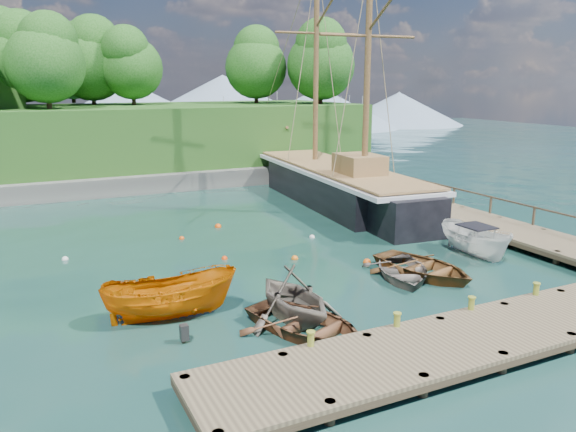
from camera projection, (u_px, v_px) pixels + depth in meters
name	position (u px, v px, depth m)	size (l,w,h in m)	color
ground	(339.00, 286.00, 22.26)	(160.00, 160.00, 0.00)	#153B2C
dock_near	(503.00, 331.00, 17.32)	(20.00, 3.20, 1.10)	brown
dock_east	(445.00, 212.00, 33.16)	(3.20, 24.00, 1.10)	brown
bollard_0	(310.00, 365.00, 16.10)	(0.26, 0.26, 0.45)	olive
bollard_1	(396.00, 344.00, 17.37)	(0.26, 0.26, 0.45)	olive
bollard_2	(470.00, 326.00, 18.64)	(0.26, 0.26, 0.45)	olive
bollard_3	(534.00, 311.00, 19.92)	(0.26, 0.26, 0.45)	olive
rowboat_0	(307.00, 334.00, 18.09)	(3.20, 4.49, 0.93)	brown
rowboat_1	(293.00, 321.00, 19.07)	(3.36, 3.89, 2.05)	#696054
rowboat_2	(423.00, 275.00, 23.52)	(3.30, 4.62, 0.96)	brown
rowboat_3	(402.00, 277.00, 23.30)	(2.98, 4.17, 0.86)	#605750
motorboat_orange	(172.00, 318.00, 19.26)	(1.73, 4.60, 1.78)	#CA6303
cabin_boat_white	(474.00, 256.00, 26.21)	(1.62, 4.31, 1.66)	white
schooner	(337.00, 188.00, 37.23)	(6.37, 26.29, 19.04)	black
mooring_buoy_0	(178.00, 288.00, 22.06)	(0.31, 0.31, 0.31)	white
mooring_buoy_1	(225.00, 259.00, 25.69)	(0.28, 0.28, 0.28)	#FB410B
mooring_buoy_2	(295.00, 259.00, 25.69)	(0.32, 0.32, 0.32)	orange
mooring_buoy_3	(312.00, 238.00, 29.22)	(0.29, 0.29, 0.29)	silver
mooring_buoy_4	(182.00, 239.00, 28.98)	(0.28, 0.28, 0.28)	#D74B0D
mooring_buoy_5	(218.00, 227.00, 31.35)	(0.37, 0.37, 0.37)	#FA500A
mooring_buoy_6	(65.00, 260.00, 25.60)	(0.29, 0.29, 0.29)	white
mooring_buoy_7	(367.00, 263.00, 25.15)	(0.36, 0.36, 0.36)	#E75812
distant_ridge	(124.00, 106.00, 84.32)	(117.00, 40.00, 10.00)	#728CA5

